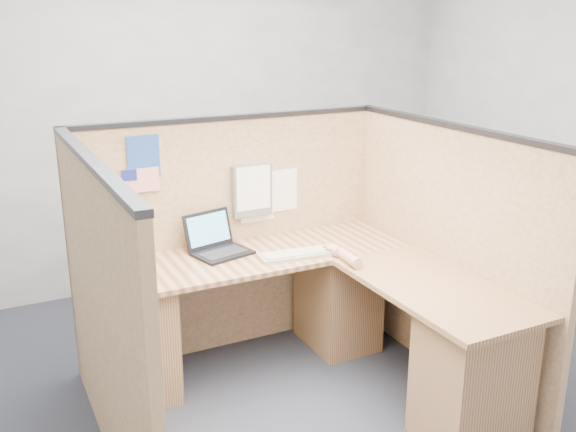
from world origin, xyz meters
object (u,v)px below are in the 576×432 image
mouse (332,251)px  laptop (219,243)px  l_desk (311,325)px  keyboard (297,254)px

mouse → laptop: bearing=149.9°
l_desk → keyboard: 0.43m
laptop → mouse: (0.60, -0.34, -0.04)m
keyboard → laptop: bearing=148.6°
l_desk → laptop: (-0.35, 0.53, 0.40)m
laptop → keyboard: (0.38, -0.29, -0.04)m
laptop → keyboard: 0.48m
keyboard → mouse: size_ratio=4.88×
l_desk → mouse: 0.47m
laptop → keyboard: laptop is taller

